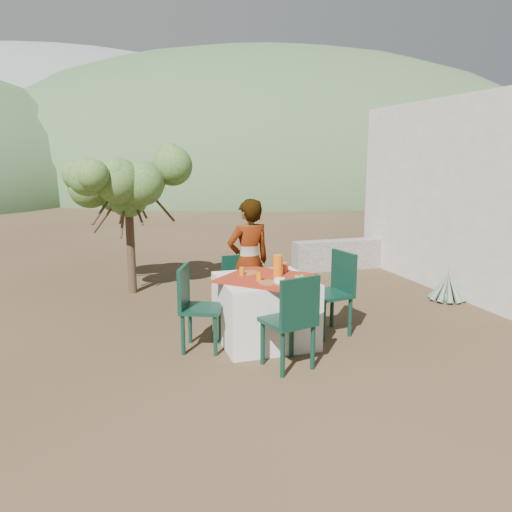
{
  "coord_description": "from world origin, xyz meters",
  "views": [
    {
      "loc": [
        -1.05,
        -5.02,
        2.12
      ],
      "look_at": [
        0.69,
        0.62,
        0.93
      ],
      "focal_mm": 35.0,
      "sensor_mm": 36.0,
      "label": 1
    }
  ],
  "objects_px": {
    "table": "(265,310)",
    "person": "(249,262)",
    "shrub_tree": "(132,191)",
    "guesthouse": "(512,193)",
    "chair_right": "(335,289)",
    "agave": "(448,288)",
    "chair_left": "(194,304)",
    "juice_pitcher": "(278,265)",
    "chair_near": "(293,318)",
    "chair_far": "(238,283)"
  },
  "relations": [
    {
      "from": "chair_far",
      "to": "guesthouse",
      "type": "bearing_deg",
      "value": 3.6
    },
    {
      "from": "agave",
      "to": "table",
      "type": "bearing_deg",
      "value": -166.13
    },
    {
      "from": "chair_left",
      "to": "shrub_tree",
      "type": "height_order",
      "value": "shrub_tree"
    },
    {
      "from": "chair_far",
      "to": "shrub_tree",
      "type": "relative_size",
      "value": 0.41
    },
    {
      "from": "chair_near",
      "to": "person",
      "type": "relative_size",
      "value": 0.61
    },
    {
      "from": "table",
      "to": "person",
      "type": "xyz_separation_m",
      "value": [
        0.02,
        0.7,
        0.42
      ]
    },
    {
      "from": "chair_far",
      "to": "juice_pitcher",
      "type": "bearing_deg",
      "value": -80.06
    },
    {
      "from": "chair_left",
      "to": "guesthouse",
      "type": "distance_m",
      "value": 6.04
    },
    {
      "from": "chair_right",
      "to": "guesthouse",
      "type": "relative_size",
      "value": 0.24
    },
    {
      "from": "table",
      "to": "chair_near",
      "type": "relative_size",
      "value": 1.33
    },
    {
      "from": "person",
      "to": "shrub_tree",
      "type": "bearing_deg",
      "value": -66.6
    },
    {
      "from": "juice_pitcher",
      "to": "agave",
      "type": "bearing_deg",
      "value": 14.04
    },
    {
      "from": "chair_right",
      "to": "agave",
      "type": "relative_size",
      "value": 1.74
    },
    {
      "from": "chair_left",
      "to": "agave",
      "type": "relative_size",
      "value": 1.65
    },
    {
      "from": "chair_far",
      "to": "agave",
      "type": "xyz_separation_m",
      "value": [
        3.17,
        -0.19,
        -0.26
      ]
    },
    {
      "from": "person",
      "to": "guesthouse",
      "type": "relative_size",
      "value": 0.38
    },
    {
      "from": "person",
      "to": "shrub_tree",
      "type": "xyz_separation_m",
      "value": [
        -1.29,
        1.97,
        0.79
      ]
    },
    {
      "from": "chair_near",
      "to": "juice_pitcher",
      "type": "height_order",
      "value": "juice_pitcher"
    },
    {
      "from": "chair_far",
      "to": "guesthouse",
      "type": "xyz_separation_m",
      "value": [
        4.99,
        0.62,
        1.04
      ]
    },
    {
      "from": "chair_right",
      "to": "shrub_tree",
      "type": "distance_m",
      "value": 3.57
    },
    {
      "from": "person",
      "to": "guesthouse",
      "type": "xyz_separation_m",
      "value": [
        4.92,
        0.89,
        0.7
      ]
    },
    {
      "from": "chair_right",
      "to": "agave",
      "type": "distance_m",
      "value": 2.38
    },
    {
      "from": "chair_left",
      "to": "agave",
      "type": "bearing_deg",
      "value": -56.87
    },
    {
      "from": "chair_left",
      "to": "chair_near",
      "type": "bearing_deg",
      "value": -113.09
    },
    {
      "from": "chair_right",
      "to": "chair_far",
      "type": "bearing_deg",
      "value": -144.0
    },
    {
      "from": "chair_left",
      "to": "guesthouse",
      "type": "xyz_separation_m",
      "value": [
        5.75,
        1.59,
        0.97
      ]
    },
    {
      "from": "juice_pitcher",
      "to": "guesthouse",
      "type": "bearing_deg",
      "value": 18.03
    },
    {
      "from": "chair_left",
      "to": "person",
      "type": "xyz_separation_m",
      "value": [
        0.83,
        0.7,
        0.28
      ]
    },
    {
      "from": "person",
      "to": "chair_far",
      "type": "bearing_deg",
      "value": -85.07
    },
    {
      "from": "table",
      "to": "person",
      "type": "distance_m",
      "value": 0.81
    },
    {
      "from": "table",
      "to": "shrub_tree",
      "type": "bearing_deg",
      "value": 115.54
    },
    {
      "from": "chair_far",
      "to": "chair_right",
      "type": "height_order",
      "value": "chair_right"
    },
    {
      "from": "guesthouse",
      "to": "chair_right",
      "type": "bearing_deg",
      "value": -158.79
    },
    {
      "from": "table",
      "to": "chair_right",
      "type": "distance_m",
      "value": 0.91
    },
    {
      "from": "shrub_tree",
      "to": "juice_pitcher",
      "type": "distance_m",
      "value": 3.08
    },
    {
      "from": "table",
      "to": "shrub_tree",
      "type": "xyz_separation_m",
      "value": [
        -1.27,
        2.66,
        1.21
      ]
    },
    {
      "from": "person",
      "to": "shrub_tree",
      "type": "distance_m",
      "value": 2.48
    },
    {
      "from": "juice_pitcher",
      "to": "person",
      "type": "bearing_deg",
      "value": 102.94
    },
    {
      "from": "chair_far",
      "to": "chair_right",
      "type": "relative_size",
      "value": 0.83
    },
    {
      "from": "chair_near",
      "to": "guesthouse",
      "type": "bearing_deg",
      "value": -167.87
    },
    {
      "from": "table",
      "to": "person",
      "type": "bearing_deg",
      "value": 88.74
    },
    {
      "from": "chair_near",
      "to": "chair_left",
      "type": "xyz_separation_m",
      "value": [
        -0.83,
        0.83,
        -0.02
      ]
    },
    {
      "from": "chair_near",
      "to": "agave",
      "type": "xyz_separation_m",
      "value": [
        3.1,
        1.61,
        -0.35
      ]
    },
    {
      "from": "chair_near",
      "to": "guesthouse",
      "type": "relative_size",
      "value": 0.23
    },
    {
      "from": "person",
      "to": "chair_right",
      "type": "bearing_deg",
      "value": 132.3
    },
    {
      "from": "shrub_tree",
      "to": "agave",
      "type": "bearing_deg",
      "value": -23.32
    },
    {
      "from": "chair_near",
      "to": "juice_pitcher",
      "type": "distance_m",
      "value": 0.95
    },
    {
      "from": "shrub_tree",
      "to": "guesthouse",
      "type": "relative_size",
      "value": 0.48
    },
    {
      "from": "chair_far",
      "to": "chair_near",
      "type": "xyz_separation_m",
      "value": [
        0.07,
        -1.8,
        0.09
      ]
    },
    {
      "from": "table",
      "to": "person",
      "type": "height_order",
      "value": "person"
    }
  ]
}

